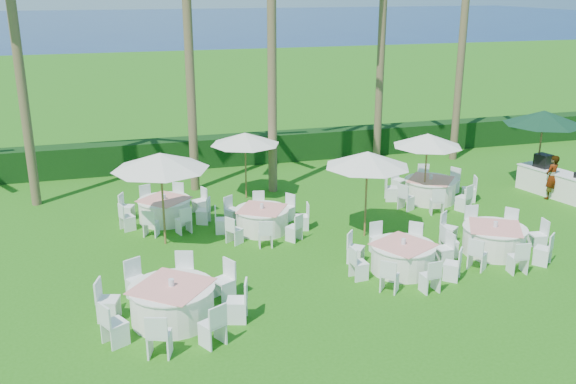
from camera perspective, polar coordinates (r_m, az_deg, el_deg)
name	(u,v)px	position (r m, az deg, el deg)	size (l,w,h in m)	color
ground	(355,282)	(16.67, 5.99, -7.99)	(120.00, 120.00, 0.00)	#226210
hedge	(250,149)	(27.29, -3.39, 3.88)	(34.00, 1.00, 1.20)	black
ocean	(132,27)	(116.19, -13.66, 14.05)	(260.00, 260.00, 0.00)	#081856
banquet_table_a	(173,302)	(14.90, -10.23, -9.61)	(3.36, 3.36, 1.02)	white
banquet_table_b	(403,257)	(17.31, 10.15, -5.70)	(3.02, 3.02, 0.92)	white
banquet_table_c	(494,239)	(19.05, 17.84, -4.01)	(3.12, 3.12, 0.94)	white
banquet_table_d	(165,210)	(20.89, -10.90, -1.55)	(2.89, 2.89, 0.90)	white
banquet_table_e	(262,219)	(19.73, -2.32, -2.43)	(2.90, 2.90, 0.89)	white
banquet_table_f	(430,189)	(22.96, 12.51, 0.22)	(3.10, 3.10, 0.95)	white
umbrella_a	(160,161)	(18.44, -11.28, 2.70)	(2.78, 2.78, 2.76)	brown
umbrella_b	(367,159)	(18.86, 7.08, 2.92)	(2.55, 2.55, 2.64)	brown
umbrella_c	(245,139)	(22.31, -3.84, 4.76)	(2.44, 2.44, 2.37)	brown
umbrella_d	(428,140)	(22.08, 12.31, 4.54)	(2.37, 2.37, 2.49)	brown
umbrella_green	(544,118)	(25.00, 21.78, 6.17)	(2.85, 2.85, 2.94)	brown
buffet_table	(568,186)	(24.56, 23.63, 0.46)	(1.83, 4.03, 1.41)	white
staff_person	(552,177)	(24.37, 22.40, 1.22)	(0.58, 0.38, 1.58)	gray
palm_a	(17,52)	(22.78, -22.93, 11.40)	(4.30, 4.34, 9.44)	brown
palm_b	(190,67)	(23.08, -8.73, 10.94)	(4.39, 4.21, 8.11)	brown
palm_c	(272,0)	(22.47, -1.48, 16.69)	(4.34, 4.30, 12.50)	brown
palm_d	(381,55)	(27.42, 8.26, 11.93)	(4.14, 4.40, 7.98)	brown
palm_e	(463,31)	(27.97, 15.31, 13.61)	(4.18, 4.39, 9.87)	brown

